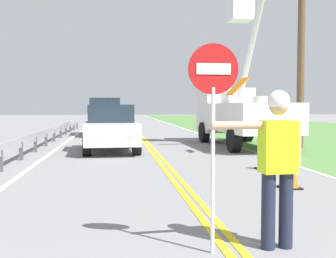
{
  "coord_description": "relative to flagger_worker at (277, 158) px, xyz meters",
  "views": [
    {
      "loc": [
        -1.32,
        -0.98,
        1.64
      ],
      "look_at": [
        -0.32,
        7.12,
        1.2
      ],
      "focal_mm": 44.94,
      "sensor_mm": 36.0,
      "label": 1
    }
  ],
  "objects": [
    {
      "name": "guardrail_left_shoulder",
      "position": [
        -4.71,
        12.0,
        -0.53
      ],
      "size": [
        0.1,
        32.0,
        0.71
      ],
      "color": "#9EA0A3",
      "rests_on": "ground"
    },
    {
      "name": "utility_pole_near",
      "position": [
        5.27,
        10.99,
        3.64
      ],
      "size": [
        1.8,
        0.28,
        8.99
      ],
      "color": "brown",
      "rests_on": "ground"
    },
    {
      "name": "oncoming_suv_second",
      "position": [
        -2.5,
        19.48,
        0.01
      ],
      "size": [
        2.08,
        4.68,
        2.1
      ],
      "color": "silver",
      "rests_on": "ground"
    },
    {
      "name": "centerline_yellow_right",
      "position": [
        -0.42,
        16.39,
        -1.04
      ],
      "size": [
        0.11,
        110.0,
        0.01
      ],
      "primitive_type": "cube",
      "color": "yellow",
      "rests_on": "ground"
    },
    {
      "name": "oncoming_sedan_nearest",
      "position": [
        -2.03,
        10.75,
        -0.21
      ],
      "size": [
        2.06,
        4.18,
        1.7
      ],
      "color": "silver",
      "rests_on": "ground"
    },
    {
      "name": "edge_line_right",
      "position": [
        3.09,
        16.39,
        -1.04
      ],
      "size": [
        0.12,
        110.0,
        0.01
      ],
      "primitive_type": "cube",
      "color": "silver",
      "rests_on": "ground"
    },
    {
      "name": "flagger_worker",
      "position": [
        0.0,
        0.0,
        0.0
      ],
      "size": [
        1.09,
        0.27,
        1.83
      ],
      "color": "#1E2338",
      "rests_on": "ground"
    },
    {
      "name": "utility_bucket_truck",
      "position": [
        3.25,
        12.46,
        0.38
      ],
      "size": [
        2.67,
        6.89,
        5.93
      ],
      "color": "white",
      "rests_on": "ground"
    },
    {
      "name": "edge_line_left",
      "position": [
        -4.11,
        16.39,
        -1.04
      ],
      "size": [
        0.12,
        110.0,
        0.01
      ],
      "primitive_type": "cube",
      "color": "silver",
      "rests_on": "ground"
    },
    {
      "name": "centerline_yellow_left",
      "position": [
        -0.6,
        16.39,
        -1.04
      ],
      "size": [
        0.11,
        110.0,
        0.01
      ],
      "primitive_type": "cube",
      "color": "yellow",
      "rests_on": "ground"
    },
    {
      "name": "traffic_cone_lead",
      "position": [
        1.62,
        3.37,
        -0.71
      ],
      "size": [
        0.4,
        0.4,
        0.7
      ],
      "color": "orange",
      "rests_on": "ground"
    },
    {
      "name": "traffic_cone_mid",
      "position": [
        1.98,
        5.9,
        -0.71
      ],
      "size": [
        0.4,
        0.4,
        0.7
      ],
      "color": "orange",
      "rests_on": "ground"
    },
    {
      "name": "stop_sign_paddle",
      "position": [
        -0.77,
        -0.07,
        0.66
      ],
      "size": [
        0.56,
        0.04,
        2.33
      ],
      "color": "silver",
      "rests_on": "ground"
    }
  ]
}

